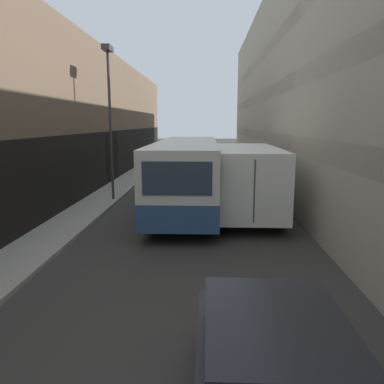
{
  "coord_description": "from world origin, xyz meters",
  "views": [
    {
      "loc": [
        0.67,
        0.32,
        3.69
      ],
      "look_at": [
        0.21,
        11.6,
        1.6
      ],
      "focal_mm": 35.0,
      "sensor_mm": 36.0,
      "label": 1
    }
  ],
  "objects_px": {
    "bus": "(187,172)",
    "panel_van": "(175,158)",
    "box_truck": "(242,175)",
    "street_lamp": "(109,95)",
    "car_hatchback": "(275,380)"
  },
  "relations": [
    {
      "from": "bus",
      "to": "street_lamp",
      "type": "xyz_separation_m",
      "value": [
        -3.58,
        1.01,
        3.37
      ]
    },
    {
      "from": "street_lamp",
      "to": "bus",
      "type": "bearing_deg",
      "value": -15.75
    },
    {
      "from": "bus",
      "to": "panel_van",
      "type": "bearing_deg",
      "value": 97.52
    },
    {
      "from": "box_truck",
      "to": "panel_van",
      "type": "xyz_separation_m",
      "value": [
        -3.9,
        12.37,
        -0.43
      ]
    },
    {
      "from": "car_hatchback",
      "to": "panel_van",
      "type": "bearing_deg",
      "value": 97.62
    },
    {
      "from": "car_hatchback",
      "to": "panel_van",
      "type": "relative_size",
      "value": 0.97
    },
    {
      "from": "bus",
      "to": "box_truck",
      "type": "xyz_separation_m",
      "value": [
        2.35,
        -0.64,
        -0.02
      ]
    },
    {
      "from": "panel_van",
      "to": "street_lamp",
      "type": "xyz_separation_m",
      "value": [
        -2.03,
        -10.72,
        3.83
      ]
    },
    {
      "from": "street_lamp",
      "to": "panel_van",
      "type": "bearing_deg",
      "value": 79.29
    },
    {
      "from": "box_truck",
      "to": "panel_van",
      "type": "relative_size",
      "value": 2.01
    },
    {
      "from": "box_truck",
      "to": "street_lamp",
      "type": "relative_size",
      "value": 1.21
    },
    {
      "from": "bus",
      "to": "car_hatchback",
      "type": "bearing_deg",
      "value": -82.29
    },
    {
      "from": "panel_van",
      "to": "box_truck",
      "type": "bearing_deg",
      "value": -72.5
    },
    {
      "from": "bus",
      "to": "street_lamp",
      "type": "bearing_deg",
      "value": 164.25
    },
    {
      "from": "box_truck",
      "to": "bus",
      "type": "bearing_deg",
      "value": 164.82
    }
  ]
}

